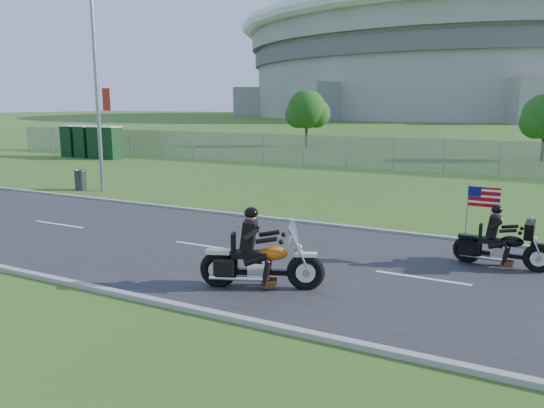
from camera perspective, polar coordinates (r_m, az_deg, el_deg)
The scene contains 15 objects.
ground at distance 14.19m, azimuth -0.23°, elevation -5.72°, with size 420.00×420.00×0.00m, color #28571B.
road at distance 14.18m, azimuth -0.23°, elevation -5.65°, with size 120.00×8.00×0.04m, color #28282B.
curb_north at distance 17.74m, azimuth 5.88°, elevation -2.24°, with size 120.00×0.18×0.12m, color #9E9B93.
curb_south at distance 10.94m, azimuth -10.32°, elevation -10.73°, with size 120.00×0.18×0.12m, color #9E9B93.
fence at distance 34.12m, azimuth 8.04°, elevation 5.58°, with size 60.00×0.03×2.00m, color gray.
stadium at distance 184.30m, azimuth 19.84°, elevation 13.75°, with size 140.40×140.40×29.20m.
streetlight at distance 25.91m, azimuth -18.08°, elevation 13.82°, with size 0.90×2.46×10.00m.
porta_toilet_a at distance 40.67m, azimuth -16.84°, elevation 6.26°, with size 1.10×1.10×2.30m, color black.
porta_toilet_b at distance 41.66m, azimuth -18.23°, elevation 6.28°, with size 1.10×1.10×2.30m, color black.
porta_toilet_c at distance 42.67m, azimuth -19.55°, elevation 6.29°, with size 1.10×1.10×2.30m, color black.
porta_toilet_d at distance 43.70m, azimuth -20.82°, elevation 6.30°, with size 1.10×1.10×2.30m, color black.
tree_fence_mid at distance 50.35m, azimuth 3.82°, elevation 9.92°, with size 3.96×3.69×5.30m.
motorcycle_lead at distance 11.64m, azimuth -1.33°, elevation -6.43°, with size 2.64×1.34×1.86m.
motorcycle_follow at distance 14.30m, azimuth 23.49°, elevation -4.26°, with size 2.35×0.77×1.96m.
trash_can at distance 26.66m, azimuth -19.91°, elevation 2.42°, with size 0.53×0.53×0.91m, color #39383E.
Camera 1 is at (6.33, -12.04, 4.03)m, focal length 35.00 mm.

